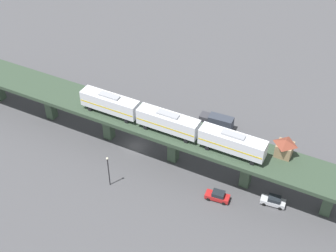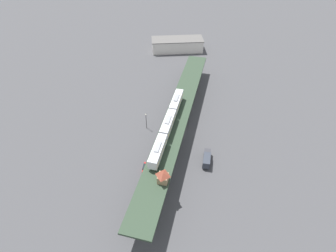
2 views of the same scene
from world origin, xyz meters
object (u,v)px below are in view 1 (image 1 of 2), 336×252
(subway_train, at_px, (168,122))
(street_lamp, at_px, (108,169))
(signal_hut, at_px, (285,147))
(delivery_truck, at_px, (217,122))
(street_car_silver, at_px, (273,201))
(street_car_red, at_px, (218,196))

(subway_train, relative_size, street_lamp, 5.34)
(signal_hut, xyz_separation_m, delivery_truck, (13.51, 14.29, -7.97))
(signal_hut, distance_m, delivery_truck, 21.22)
(subway_train, distance_m, street_lamp, 13.91)
(signal_hut, height_order, street_car_silver, signal_hut)
(street_car_silver, distance_m, delivery_truck, 23.13)
(street_car_silver, height_order, street_lamp, street_lamp)
(subway_train, relative_size, delivery_truck, 4.99)
(delivery_truck, distance_m, street_lamp, 27.17)
(delivery_truck, bearing_deg, street_car_red, -167.80)
(delivery_truck, bearing_deg, subway_train, 152.32)
(subway_train, xyz_separation_m, street_lamp, (-8.68, 8.80, -6.37))
(signal_hut, height_order, street_car_red, signal_hut)
(subway_train, height_order, street_car_silver, subway_train)
(street_lamp, bearing_deg, street_car_silver, -82.98)
(signal_hut, relative_size, delivery_truck, 0.51)
(signal_hut, distance_m, street_lamp, 31.75)
(street_car_red, height_order, street_lamp, street_lamp)
(signal_hut, distance_m, street_car_silver, 10.02)
(street_car_silver, xyz_separation_m, street_lamp, (-3.68, 29.91, 3.17))
(signal_hut, bearing_deg, delivery_truck, 46.61)
(subway_train, distance_m, street_car_red, 16.20)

